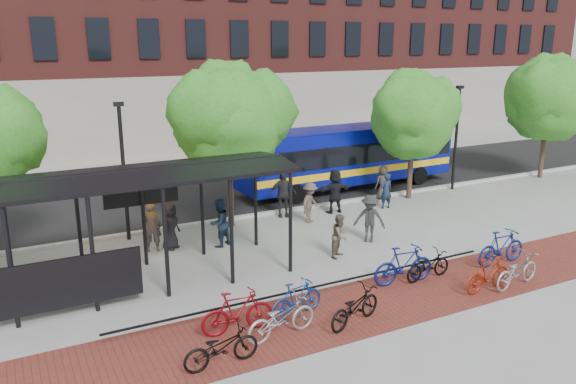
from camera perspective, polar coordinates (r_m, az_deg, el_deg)
name	(u,v)px	position (r m, az deg, el deg)	size (l,w,h in m)	color
ground	(338,239)	(21.23, 5.14, -4.79)	(160.00, 160.00, 0.00)	#9E9E99
asphalt_street	(252,190)	(27.99, -3.63, 0.20)	(160.00, 8.00, 0.01)	black
curb	(289,210)	(24.50, 0.14, -1.83)	(160.00, 0.25, 0.12)	#B7B7B2
brick_strip	(373,304)	(16.39, 8.62, -11.16)	(24.00, 3.00, 0.01)	maroon
bike_rack_rail	(317,301)	(16.42, 2.99, -10.97)	(12.00, 0.05, 0.95)	black
building_brick	(274,4)	(47.66, -1.45, 18.52)	(55.00, 14.00, 20.00)	maroon
bus_shelter	(112,191)	(17.06, -17.44, 0.11)	(10.60, 3.07, 3.60)	black
tree_b	(230,115)	(21.81, -5.90, 7.81)	(5.15, 4.20, 6.47)	#382619
tree_c	(414,112)	(26.47, 12.71, 7.93)	(4.66, 3.80, 5.92)	#382619
tree_d	(550,94)	(32.92, 25.06, 8.98)	(5.39, 4.40, 6.55)	#382619
lamp_post_left	(123,168)	(21.22, -16.37, 2.37)	(0.35, 0.20, 5.12)	black
lamp_post_right	(456,135)	(28.77, 16.73, 5.58)	(0.35, 0.20, 5.12)	black
bus	(348,153)	(28.15, 6.07, 3.92)	(11.49, 2.96, 3.08)	#070F87
bike_0	(221,347)	(13.33, -6.81, -15.38)	(0.63, 1.82, 0.96)	black
bike_1	(237,312)	(14.58, -5.16, -12.03)	(0.54, 1.92, 1.15)	maroon
bike_2	(281,318)	(14.38, -0.69, -12.66)	(0.69, 1.97, 1.04)	#A4A3A6
bike_3	(297,299)	(15.35, 0.89, -10.79)	(0.48, 1.69, 1.02)	navy
bike_4	(355,307)	(15.06, 6.80, -11.50)	(0.66, 1.88, 0.99)	black
bike_7	(404,265)	(17.57, 11.67, -7.27)	(0.58, 2.04, 1.23)	navy
bike_8	(428,265)	(18.13, 14.04, -7.24)	(0.61, 1.74, 0.91)	black
bike_9	(488,274)	(17.79, 19.66, -7.86)	(0.50, 1.78, 1.07)	#9A230E
bike_10	(517,271)	(18.42, 22.22, -7.40)	(0.68, 1.95, 1.03)	#99989B
bike_11	(501,247)	(19.94, 20.85, -5.28)	(0.56, 1.99, 1.20)	navy
pedestrian_0	(170,226)	(20.38, -11.87, -3.39)	(0.83, 0.54, 1.71)	black
pedestrian_1	(151,226)	(20.25, -13.71, -3.41)	(0.67, 0.44, 1.85)	#463C38
pedestrian_2	(219,223)	(20.32, -7.00, -3.12)	(0.86, 0.67, 1.78)	#1C2D43
pedestrian_3	(310,203)	(22.84, 2.26, -1.09)	(1.08, 0.62, 1.67)	brown
pedestrian_4	(283,194)	(23.55, -0.54, -0.21)	(1.15, 0.48, 1.96)	#292929
pedestrian_5	(335,191)	(24.17, 4.77, 0.08)	(1.76, 0.56, 1.90)	black
pedestrian_6	(383,182)	(26.58, 9.62, 0.96)	(0.78, 0.51, 1.59)	#403833
pedestrian_7	(386,191)	(25.12, 9.93, 0.12)	(0.58, 0.38, 1.59)	#1A263C
pedestrian_8	(340,236)	(19.33, 5.31, -4.43)	(0.74, 0.58, 1.52)	brown
pedestrian_9	(370,219)	(20.82, 8.28, -2.69)	(1.16, 0.66, 1.79)	#2B2B2B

